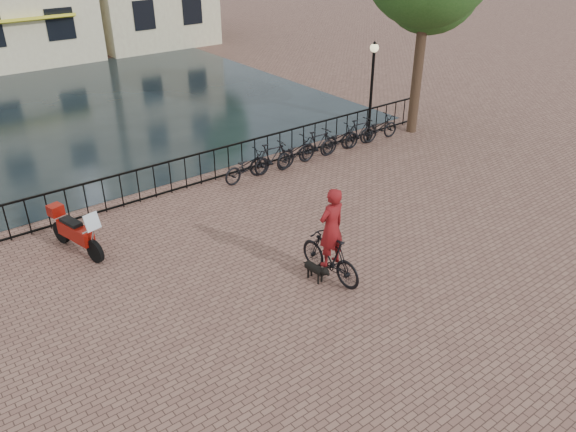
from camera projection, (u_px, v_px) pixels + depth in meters
ground at (378, 324)px, 11.30m from camera, size 100.00×100.00×0.00m
canal_water at (79, 112)px, 23.37m from camera, size 20.00×20.00×0.00m
railing at (186, 173)px, 16.64m from camera, size 20.00×0.05×1.02m
lamp_post at (372, 75)px, 19.32m from camera, size 0.30×0.30×3.45m
cyclist at (331, 240)px, 12.30m from camera, size 0.84×1.92×2.60m
dog at (315, 271)px, 12.56m from camera, size 0.30×0.73×0.48m
motorcycle at (75, 228)px, 13.41m from camera, size 0.88×1.94×1.35m
parked_bike_0 at (247, 166)px, 17.21m from camera, size 1.76×0.74×0.90m
parked_bike_1 at (272, 158)px, 17.70m from camera, size 1.69×0.59×1.00m
parked_bike_2 at (296, 152)px, 18.23m from camera, size 1.78×0.82×0.90m
parked_bike_3 at (318, 144)px, 18.71m from camera, size 1.67×0.48×1.00m
parked_bike_4 at (339, 140)px, 19.25m from camera, size 1.72×0.60×0.90m
parked_bike_5 at (359, 132)px, 19.73m from camera, size 1.68×0.53×1.00m
parked_bike_6 at (378, 128)px, 20.26m from camera, size 1.75×0.71×0.90m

